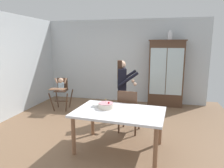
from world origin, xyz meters
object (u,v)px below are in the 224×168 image
Objects in this scene: ceramic_vase at (170,36)px; dining_chair_far_side at (128,109)px; dining_table at (119,115)px; china_cabinet at (166,73)px; serving_bowl at (97,105)px; birthday_cake at (106,106)px; high_chair_with_toddler at (61,88)px; adult_person at (122,83)px.

ceramic_vase is 2.95m from dining_chair_far_side.
dining_table is (-0.93, -3.04, -1.51)m from ceramic_vase.
china_cabinet is 3.19m from serving_bowl.
dining_table is 5.96× the size of birthday_cake.
high_chair_with_toddler is 0.99× the size of dining_chair_far_side.
birthday_cake is at bearing -112.08° from ceramic_vase.
serving_bowl is at bearing -114.84° from china_cabinet.
ceramic_vase is 2.31m from adult_person.
ceramic_vase is at bearing 73.00° from dining_table.
serving_bowl is at bearing -115.83° from ceramic_vase.
adult_person is at bearing -125.30° from ceramic_vase.
adult_person is (-1.08, -1.61, -0.06)m from china_cabinet.
china_cabinet is 3.17m from birthday_cake.
ceramic_vase is at bearing -104.47° from dining_chair_far_side.
high_chair_with_toddler is 2.60m from birthday_cake.
high_chair_with_toddler is at bearing 133.19° from serving_bowl.
birthday_cake reaches higher than dining_table.
ceramic_vase reaches higher than adult_person.
high_chair_with_toddler reaches higher than birthday_cake.
dining_chair_far_side is (0.27, -0.70, -0.41)m from adult_person.
serving_bowl is (-0.20, 0.07, -0.03)m from birthday_cake.
china_cabinet is 2.13× the size of dining_chair_far_side.
adult_person is (1.91, -0.49, 0.31)m from high_chair_with_toddler.
adult_person reaches higher than high_chair_with_toddler.
birthday_cake is 1.56× the size of serving_bowl.
china_cabinet reaches higher than dining_table.
serving_bowl is at bearing 161.24° from birthday_cake.
dining_chair_far_side reaches higher than serving_bowl.
birthday_cake is (1.85, -1.83, 0.14)m from high_chair_with_toddler.
high_chair_with_toddler is (-2.99, -1.12, -0.37)m from china_cabinet.
adult_person is 8.50× the size of serving_bowl.
adult_person is 0.92× the size of dining_table.
adult_person reaches higher than birthday_cake.
high_chair_with_toddler is 3.39× the size of birthday_cake.
ceramic_vase is 0.28× the size of dining_chair_far_side.
high_chair_with_toddler is at bearing -159.74° from ceramic_vase.
dining_table is at bearing 174.14° from adult_person.
ceramic_vase reaches higher than serving_bowl.
dining_chair_far_side is (0.52, 0.57, -0.21)m from serving_bowl.
china_cabinet is at bearing 65.16° from serving_bowl.
adult_person is at bearing -22.36° from high_chair_with_toddler.
birthday_cake is (-1.20, -2.95, -1.37)m from ceramic_vase.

